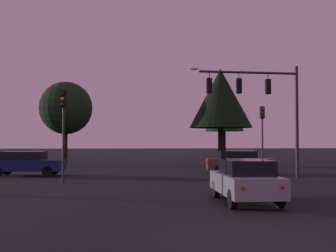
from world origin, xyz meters
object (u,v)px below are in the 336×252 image
(traffic_light_corner_right, at_px, (63,118))
(tree_right_cluster, at_px, (66,108))
(car_crossing_left, at_px, (26,163))
(car_crossing_right, at_px, (239,162))
(traffic_light_corner_left, at_px, (262,125))
(car_nearside_lane, at_px, (245,180))
(tree_center_horizon, at_px, (224,109))
(traffic_signal_mast_arm, at_px, (263,97))
(tree_left_far, at_px, (221,98))

(traffic_light_corner_right, relative_size, tree_right_cluster, 0.61)
(car_crossing_left, distance_m, car_crossing_right, 13.65)
(traffic_light_corner_left, xyz_separation_m, car_crossing_right, (-2.38, -2.66, -2.51))
(traffic_light_corner_left, bearing_deg, tree_right_cluster, 146.70)
(car_nearside_lane, xyz_separation_m, tree_center_horizon, (6.31, 34.20, 5.13))
(tree_center_horizon, bearing_deg, car_nearside_lane, -100.46)
(traffic_signal_mast_arm, bearing_deg, car_nearside_lane, -110.27)
(traffic_light_corner_left, height_order, car_crossing_right, traffic_light_corner_left)
(tree_center_horizon, bearing_deg, traffic_signal_mast_arm, -96.32)
(traffic_signal_mast_arm, relative_size, traffic_light_corner_left, 1.43)
(car_nearside_lane, relative_size, car_crossing_right, 0.90)
(traffic_light_corner_right, height_order, car_nearside_lane, traffic_light_corner_right)
(traffic_signal_mast_arm, distance_m, tree_center_horizon, 24.60)
(tree_left_far, bearing_deg, car_crossing_left, -148.52)
(car_crossing_left, bearing_deg, traffic_light_corner_left, 11.48)
(traffic_light_corner_right, distance_m, tree_right_cluster, 18.95)
(tree_right_cluster, bearing_deg, tree_center_horizon, 26.21)
(tree_left_far, xyz_separation_m, tree_center_horizon, (3.12, 13.64, 0.11))
(traffic_light_corner_right, xyz_separation_m, car_crossing_right, (10.50, 5.40, -2.57))
(car_crossing_right, bearing_deg, tree_left_far, 87.47)
(car_nearside_lane, relative_size, tree_right_cluster, 0.52)
(car_crossing_left, height_order, tree_center_horizon, tree_center_horizon)
(traffic_light_corner_left, height_order, traffic_light_corner_right, traffic_light_corner_right)
(traffic_light_corner_right, relative_size, tree_left_far, 0.57)
(tree_left_far, bearing_deg, traffic_light_corner_left, -69.11)
(tree_right_cluster, bearing_deg, car_nearside_lane, -67.26)
(tree_left_far, distance_m, tree_center_horizon, 13.99)
(car_crossing_right, bearing_deg, car_nearside_lane, -102.73)
(traffic_signal_mast_arm, relative_size, car_crossing_left, 1.43)
(car_crossing_right, bearing_deg, tree_right_cluster, 135.99)
(car_nearside_lane, bearing_deg, traffic_signal_mast_arm, 69.73)
(traffic_signal_mast_arm, distance_m, tree_left_far, 10.85)
(tree_left_far, bearing_deg, traffic_signal_mast_arm, -87.81)
(traffic_light_corner_left, distance_m, tree_center_horizon, 19.16)
(tree_center_horizon, distance_m, tree_right_cluster, 19.08)
(tree_left_far, bearing_deg, tree_right_cluster, 159.58)
(traffic_light_corner_right, bearing_deg, car_crossing_right, 27.22)
(tree_center_horizon, height_order, tree_right_cluster, tree_center_horizon)
(car_nearside_lane, distance_m, tree_left_far, 21.41)
(traffic_light_corner_right, xyz_separation_m, tree_right_cluster, (-3.15, 18.59, 1.94))
(traffic_light_corner_right, height_order, tree_center_horizon, tree_center_horizon)
(tree_center_horizon, bearing_deg, car_crossing_right, -99.12)
(car_crossing_right, bearing_deg, traffic_light_corner_left, 48.14)
(tree_left_far, distance_m, tree_right_cluster, 14.95)
(traffic_light_corner_left, relative_size, car_nearside_lane, 1.15)
(car_crossing_left, relative_size, car_crossing_right, 1.03)
(car_nearside_lane, height_order, car_crossing_left, same)
(traffic_light_corner_left, xyz_separation_m, tree_center_horizon, (1.09, 18.95, 2.62))
(traffic_light_corner_left, height_order, car_nearside_lane, traffic_light_corner_left)
(traffic_light_corner_left, relative_size, tree_center_horizon, 0.55)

